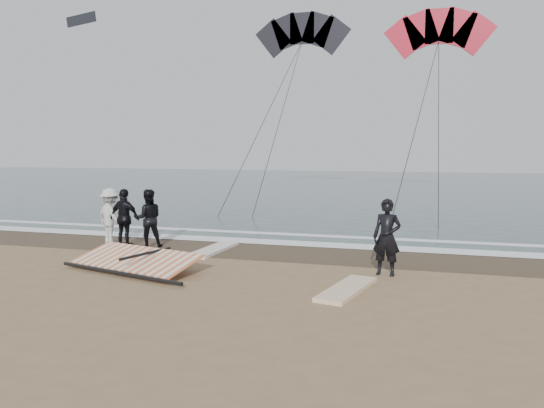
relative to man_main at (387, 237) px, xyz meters
The scene contains 13 objects.
ground 4.23m from the man_main, 143.95° to the right, with size 120.00×120.00×0.00m, color #8C704C.
sea 30.77m from the man_main, 96.23° to the left, with size 120.00×54.00×0.02m, color #233838.
wet_sand 4.04m from the man_main, 148.15° to the left, with size 120.00×2.80×0.01m, color #4C3D2B.
foam_near 4.90m from the man_main, 133.85° to the left, with size 120.00×0.90×0.01m, color white.
foam_far 6.22m from the man_main, 122.82° to the left, with size 120.00×0.45×0.01m, color white.
man_main is the anchor object (origin of this frame).
board_white 2.07m from the man_main, 112.15° to the right, with size 0.64×2.28×0.09m, color silver.
board_cream 5.52m from the man_main, 162.82° to the left, with size 0.63×2.35×0.10m, color silver.
trio_cluster 8.35m from the man_main, 168.65° to the left, with size 2.64×1.20×1.84m.
sail_rig 6.36m from the man_main, 169.71° to the right, with size 3.88×2.55×0.49m.
kite_red 21.76m from the man_main, 86.14° to the left, with size 6.88×6.73×16.24m.
kite_dark 24.54m from the man_main, 108.38° to the left, with size 6.99×6.49×16.22m.
distant_kites 44.58m from the man_main, 141.79° to the left, with size 11.57×6.12×4.82m.
Camera 1 is at (4.21, -10.55, 3.10)m, focal length 35.00 mm.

